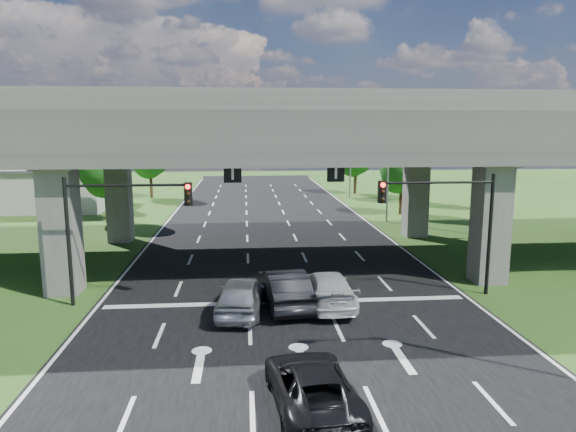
{
  "coord_description": "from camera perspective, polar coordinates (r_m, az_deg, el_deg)",
  "views": [
    {
      "loc": [
        -1.92,
        -19.66,
        8.14
      ],
      "look_at": [
        0.31,
        6.69,
        3.62
      ],
      "focal_mm": 32.0,
      "sensor_mm": 36.0,
      "label": 1
    }
  ],
  "objects": [
    {
      "name": "tree_right_far",
      "position": [
        65.26,
        7.58,
        6.69
      ],
      "size": [
        4.5,
        4.5,
        7.8
      ],
      "color": "black",
      "rests_on": "ground"
    },
    {
      "name": "streetlight_beyond",
      "position": [
        60.91,
        6.61,
        7.47
      ],
      "size": [
        3.38,
        0.25,
        10.0
      ],
      "color": "gray",
      "rests_on": "ground"
    },
    {
      "name": "car_dark",
      "position": [
        23.86,
        -0.43,
        -8.0
      ],
      "size": [
        2.41,
        5.39,
        1.72
      ],
      "primitive_type": "imported",
      "rotation": [
        0.0,
        0.0,
        3.26
      ],
      "color": "black",
      "rests_on": "road"
    },
    {
      "name": "overpass",
      "position": [
        31.72,
        -1.38,
        9.29
      ],
      "size": [
        80.0,
        15.0,
        10.0
      ],
      "color": "#3E3B38",
      "rests_on": "ground"
    },
    {
      "name": "streetlight_far",
      "position": [
        45.35,
        10.62,
        6.63
      ],
      "size": [
        3.38,
        0.25,
        10.0
      ],
      "color": "gray",
      "rests_on": "ground"
    },
    {
      "name": "warehouse",
      "position": [
        60.04,
        -28.48,
        2.65
      ],
      "size": [
        20.0,
        10.0,
        4.0
      ],
      "primitive_type": "cube",
      "color": "#9E9E99",
      "rests_on": "ground"
    },
    {
      "name": "tree_left_near",
      "position": [
        47.34,
        -19.63,
        5.11
      ],
      "size": [
        4.5,
        4.5,
        7.8
      ],
      "color": "black",
      "rests_on": "ground"
    },
    {
      "name": "road",
      "position": [
        30.81,
        -1.09,
        -5.6
      ],
      "size": [
        18.0,
        120.0,
        0.03
      ],
      "primitive_type": "cube",
      "color": "black",
      "rests_on": "ground"
    },
    {
      "name": "tree_right_near",
      "position": [
        50.09,
        12.62,
        5.28
      ],
      "size": [
        4.2,
        4.2,
        7.28
      ],
      "color": "black",
      "rests_on": "ground"
    },
    {
      "name": "tree_left_mid",
      "position": [
        55.87,
        -20.51,
        5.01
      ],
      "size": [
        3.91,
        3.9,
        6.76
      ],
      "color": "black",
      "rests_on": "ground"
    },
    {
      "name": "car_white",
      "position": [
        24.11,
        4.32,
        -8.04
      ],
      "size": [
        2.31,
        5.41,
        1.56
      ],
      "primitive_type": "imported",
      "rotation": [
        0.0,
        0.0,
        3.17
      ],
      "color": "#BBBBBB",
      "rests_on": "road"
    },
    {
      "name": "tree_left_far",
      "position": [
        62.72,
        -15.06,
        6.62
      ],
      "size": [
        4.8,
        4.8,
        8.32
      ],
      "color": "black",
      "rests_on": "ground"
    },
    {
      "name": "tree_right_mid",
      "position": [
        58.63,
        13.09,
        5.56
      ],
      "size": [
        3.91,
        3.9,
        6.76
      ],
      "color": "black",
      "rests_on": "ground"
    },
    {
      "name": "signal_left",
      "position": [
        24.65,
        -18.62,
        -0.05
      ],
      "size": [
        5.76,
        0.54,
        6.0
      ],
      "color": "black",
      "rests_on": "ground"
    },
    {
      "name": "signal_right",
      "position": [
        25.84,
        17.39,
        0.45
      ],
      "size": [
        5.76,
        0.54,
        6.0
      ],
      "color": "black",
      "rests_on": "ground"
    },
    {
      "name": "car_silver",
      "position": [
        23.09,
        -5.21,
        -8.76
      ],
      "size": [
        2.51,
        5.0,
        1.64
      ],
      "primitive_type": "imported",
      "rotation": [
        0.0,
        0.0,
        3.02
      ],
      "color": "silver",
      "rests_on": "road"
    },
    {
      "name": "ground",
      "position": [
        21.37,
        0.71,
        -12.7
      ],
      "size": [
        160.0,
        160.0,
        0.0
      ],
      "primitive_type": "plane",
      "color": "#294616",
      "rests_on": "ground"
    },
    {
      "name": "car_trailing",
      "position": [
        15.82,
        2.61,
        -18.29
      ],
      "size": [
        2.74,
        5.16,
        1.38
      ],
      "primitive_type": "imported",
      "rotation": [
        0.0,
        0.0,
        3.23
      ],
      "color": "black",
      "rests_on": "road"
    }
  ]
}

